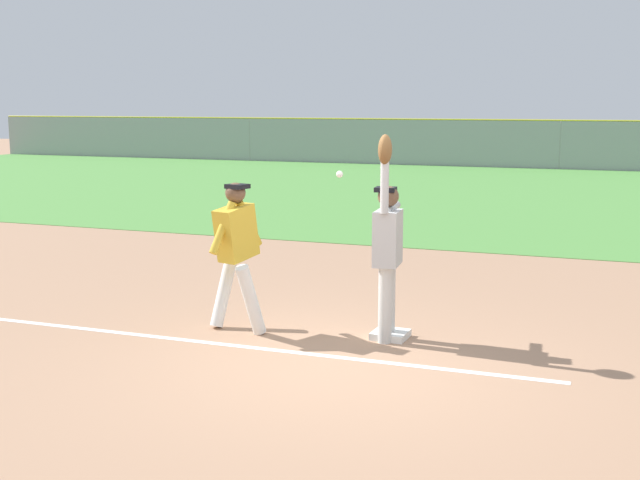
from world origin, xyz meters
The scene contains 11 objects.
ground_plane centered at (0.00, 0.00, 0.00)m, with size 80.06×80.06×0.00m, color tan.
outfield_grass centered at (0.00, 16.38, 0.01)m, with size 53.65×19.28×0.01m, color #549342.
chalk_foul_line centered at (-3.80, 0.21, 0.00)m, with size 12.00×0.10×0.01m, color white.
first_base centered at (0.20, 1.11, 0.04)m, with size 0.38×0.38×0.08m, color white.
fielder centered at (0.18, 1.01, 1.12)m, with size 0.30×0.90×2.28m.
runner centered at (-1.53, 0.77, 1.00)m, with size 0.76×0.83×1.72m.
baseball centered at (-0.32, 0.85, 1.84)m, with size 0.07×0.07×0.07m, color white.
outfield_fence centered at (0.00, 26.02, 0.97)m, with size 53.73×0.08×1.94m.
parked_car_silver centered at (-12.63, 30.06, 0.67)m, with size 4.41×2.14×1.25m.
parked_car_white centered at (-7.04, 29.71, 0.67)m, with size 4.53×2.37×1.25m.
parked_car_blue centered at (-1.33, 29.74, 0.67)m, with size 4.45×2.21×1.25m.
Camera 1 is at (2.60, -7.46, 2.61)m, focal length 46.03 mm.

